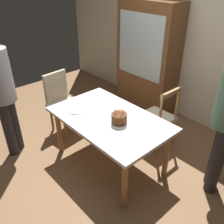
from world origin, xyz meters
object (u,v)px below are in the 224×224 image
object	(u,v)px
plate_near_celebrant	(76,110)
chair_spindle_back	(158,118)
person_celebrant	(2,90)
china_cabinet	(147,58)
dining_table	(109,123)
chair_upholstered	(61,99)
birthday_cake	(119,119)
plate_far_side	(117,109)

from	to	relation	value
plate_near_celebrant	chair_spindle_back	size ratio (longest dim) A/B	0.23
person_celebrant	china_cabinet	size ratio (longest dim) A/B	0.89
person_celebrant	dining_table	bearing A→B (deg)	37.44
plate_near_celebrant	chair_spindle_back	xyz separation A→B (m)	(0.58, 0.99, -0.27)
dining_table	chair_upholstered	bearing A→B (deg)	-179.93
birthday_cake	plate_far_side	xyz separation A→B (m)	(-0.25, 0.21, -0.05)
dining_table	person_celebrant	size ratio (longest dim) A/B	0.89
plate_near_celebrant	plate_far_side	xyz separation A→B (m)	(0.34, 0.42, 0.00)
chair_upholstered	birthday_cake	bearing A→B (deg)	-0.02
dining_table	plate_far_side	size ratio (longest dim) A/B	6.84
chair_upholstered	china_cabinet	size ratio (longest dim) A/B	0.50
plate_far_side	china_cabinet	size ratio (longest dim) A/B	0.12
dining_table	plate_far_side	distance (m)	0.24
chair_spindle_back	china_cabinet	world-z (taller)	china_cabinet
plate_near_celebrant	birthday_cake	bearing A→B (deg)	19.32
plate_far_side	china_cabinet	world-z (taller)	china_cabinet
plate_far_side	chair_spindle_back	xyz separation A→B (m)	(0.24, 0.57, -0.27)
chair_upholstered	person_celebrant	size ratio (longest dim) A/B	0.56
dining_table	birthday_cake	xyz separation A→B (m)	(0.18, -0.00, 0.15)
plate_near_celebrant	plate_far_side	world-z (taller)	same
plate_far_side	birthday_cake	bearing A→B (deg)	-39.92
dining_table	chair_spindle_back	size ratio (longest dim) A/B	1.58
china_cabinet	chair_spindle_back	bearing A→B (deg)	-40.47
dining_table	plate_near_celebrant	xyz separation A→B (m)	(-0.41, -0.21, 0.10)
birthday_cake	plate_near_celebrant	bearing A→B (deg)	-160.68
plate_far_side	china_cabinet	distance (m)	1.52
china_cabinet	plate_far_side	bearing A→B (deg)	-63.55
plate_far_side	person_celebrant	size ratio (longest dim) A/B	0.13
chair_upholstered	china_cabinet	world-z (taller)	china_cabinet
plate_near_celebrant	china_cabinet	xyz separation A→B (m)	(-0.33, 1.77, 0.23)
birthday_cake	plate_near_celebrant	xyz separation A→B (m)	(-0.59, -0.21, -0.05)
dining_table	person_celebrant	xyz separation A→B (m)	(-1.10, -0.85, 0.34)
plate_near_celebrant	plate_far_side	size ratio (longest dim) A/B	1.00
chair_upholstered	person_celebrant	distance (m)	0.95
plate_near_celebrant	china_cabinet	bearing A→B (deg)	100.65
plate_near_celebrant	person_celebrant	bearing A→B (deg)	-137.30
birthday_cake	plate_far_side	world-z (taller)	birthday_cake
plate_far_side	chair_upholstered	world-z (taller)	chair_upholstered
birthday_cake	person_celebrant	bearing A→B (deg)	-146.61
birthday_cake	chair_spindle_back	world-z (taller)	chair_spindle_back
chair_upholstered	china_cabinet	xyz separation A→B (m)	(0.40, 1.56, 0.42)
chair_spindle_back	person_celebrant	world-z (taller)	person_celebrant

